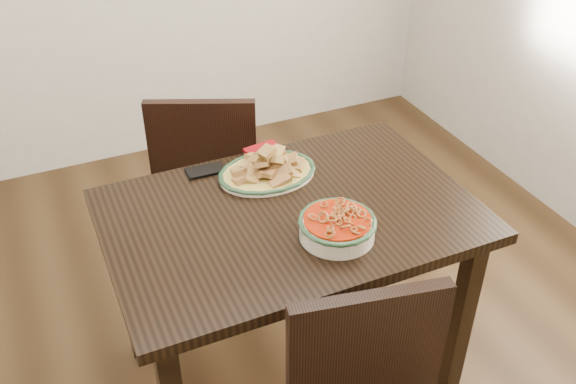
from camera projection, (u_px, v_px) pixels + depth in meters
name	position (u px, v px, depth m)	size (l,w,h in m)	color
floor	(261.00, 358.00, 2.51)	(3.50, 3.50, 0.00)	#31200F
dining_table	(290.00, 235.00, 2.11)	(1.18, 0.78, 0.75)	black
chair_far	(208.00, 173.00, 2.69)	(0.55, 0.55, 0.89)	black
fish_plate	(267.00, 165.00, 2.19)	(0.34, 0.26, 0.11)	white
noodle_bowl	(337.00, 225.00, 1.92)	(0.24, 0.24, 0.08)	#F5E7CF
smartphone	(205.00, 171.00, 2.24)	(0.13, 0.07, 0.01)	black
napkin	(265.00, 151.00, 2.34)	(0.13, 0.11, 0.01)	maroon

